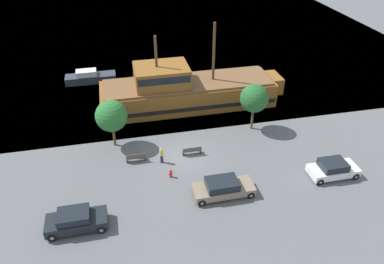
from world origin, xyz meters
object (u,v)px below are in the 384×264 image
at_px(moored_boat_dockside, 90,77).
at_px(fire_hydrant, 171,173).
at_px(parked_car_curb_front, 223,188).
at_px(bench_promenade_east, 136,157).
at_px(parked_car_curb_rear, 76,220).
at_px(pedestrian_walking_near, 162,155).
at_px(pirate_ship, 185,91).
at_px(parked_car_curb_mid, 333,169).
at_px(bench_promenade_west, 192,151).

distance_m(moored_boat_dockside, fire_hydrant, 21.89).
bearing_deg(parked_car_curb_front, bench_promenade_east, 137.33).
bearing_deg(parked_car_curb_rear, pedestrian_walking_near, 41.87).
height_order(pirate_ship, bench_promenade_east, pirate_ship).
height_order(parked_car_curb_rear, fire_hydrant, parked_car_curb_rear).
bearing_deg(moored_boat_dockside, pedestrian_walking_near, -71.15).
relative_size(parked_car_curb_mid, parked_car_curb_rear, 0.96).
bearing_deg(pedestrian_walking_near, parked_car_curb_rear, -138.13).
distance_m(parked_car_curb_front, bench_promenade_west, 5.95).
xyz_separation_m(fire_hydrant, bench_promenade_west, (2.46, 2.77, 0.03)).
bearing_deg(pirate_ship, parked_car_curb_rear, -124.63).
xyz_separation_m(pirate_ship, bench_promenade_east, (-6.45, -9.43, -1.36)).
bearing_deg(moored_boat_dockside, parked_car_curb_front, -66.30).
relative_size(moored_boat_dockside, parked_car_curb_rear, 1.45).
xyz_separation_m(pirate_ship, parked_car_curb_mid, (9.68, -15.01, -1.08)).
bearing_deg(pirate_ship, bench_promenade_east, -124.38).
distance_m(parked_car_curb_rear, pedestrian_walking_near, 9.57).
relative_size(parked_car_curb_rear, bench_promenade_west, 2.47).
xyz_separation_m(moored_boat_dockside, parked_car_curb_rear, (-0.77, -25.00, 0.15)).
distance_m(moored_boat_dockside, parked_car_curb_front, 26.06).
bearing_deg(pedestrian_walking_near, bench_promenade_east, 164.66).
distance_m(pirate_ship, bench_promenade_west, 9.66).
height_order(pirate_ship, fire_hydrant, pirate_ship).
distance_m(moored_boat_dockside, parked_car_curb_rear, 25.01).
distance_m(parked_car_curb_front, bench_promenade_east, 8.65).
bearing_deg(parked_car_curb_mid, parked_car_curb_front, -178.38).
xyz_separation_m(pirate_ship, pedestrian_walking_near, (-4.22, -10.04, -1.00)).
distance_m(parked_car_curb_front, fire_hydrant, 4.80).
distance_m(pirate_ship, parked_car_curb_mid, 17.89).
xyz_separation_m(parked_car_curb_mid, parked_car_curb_rear, (-21.02, -1.42, 0.05)).
bearing_deg(bench_promenade_west, pirate_ship, 82.02).
relative_size(parked_car_curb_rear, bench_promenade_east, 2.44).
xyz_separation_m(moored_boat_dockside, bench_promenade_west, (9.25, -18.04, -0.17)).
relative_size(parked_car_curb_mid, bench_promenade_west, 2.38).
height_order(parked_car_curb_front, parked_car_curb_mid, parked_car_curb_mid).
xyz_separation_m(parked_car_curb_mid, pedestrian_walking_near, (-13.90, 4.97, 0.08)).
xyz_separation_m(parked_car_curb_rear, pedestrian_walking_near, (7.12, 6.38, 0.03)).
height_order(moored_boat_dockside, parked_car_curb_mid, moored_boat_dockside).
distance_m(parked_car_curb_front, parked_car_curb_mid, 9.78).
bearing_deg(parked_car_curb_rear, fire_hydrant, 29.03).
relative_size(parked_car_curb_rear, fire_hydrant, 5.61).
relative_size(moored_boat_dockside, fire_hydrant, 8.13).
xyz_separation_m(parked_car_curb_front, bench_promenade_west, (-1.23, 5.82, -0.27)).
distance_m(parked_car_curb_rear, fire_hydrant, 8.64).
relative_size(pirate_ship, parked_car_curb_rear, 4.75).
relative_size(pirate_ship, bench_promenade_east, 11.59).
bearing_deg(bench_promenade_east, bench_promenade_west, -0.45).
bearing_deg(pedestrian_walking_near, fire_hydrant, -78.91).
relative_size(parked_car_curb_mid, pedestrian_walking_near, 2.62).
relative_size(pirate_ship, fire_hydrant, 26.67).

